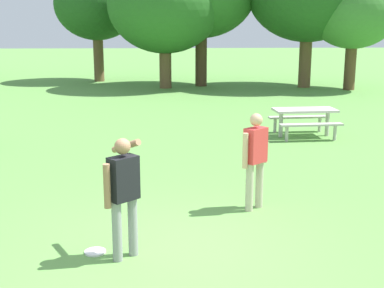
{
  "coord_description": "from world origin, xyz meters",
  "views": [
    {
      "loc": [
        -0.06,
        -6.61,
        3.07
      ],
      "look_at": [
        0.41,
        2.29,
        1.0
      ],
      "focal_mm": 48.79,
      "sensor_mm": 36.0,
      "label": 1
    }
  ],
  "objects": [
    {
      "name": "person_catcher",
      "position": [
        1.43,
        1.67,
        0.94
      ],
      "size": [
        0.48,
        0.43,
        1.64
      ],
      "color": "#B7AD93",
      "rests_on": "ground"
    },
    {
      "name": "tree_broad_center",
      "position": [
        -3.57,
        21.92,
        4.02
      ],
      "size": [
        4.41,
        4.41,
        5.92
      ],
      "color": "brown",
      "rests_on": "ground"
    },
    {
      "name": "person_thrower",
      "position": [
        -0.61,
        -0.09,
        0.96
      ],
      "size": [
        0.48,
        0.84,
        1.64
      ],
      "color": "gray",
      "rests_on": "ground"
    },
    {
      "name": "ground_plane",
      "position": [
        0.0,
        0.0,
        0.0
      ],
      "size": [
        120.0,
        120.0,
        0.0
      ],
      "primitive_type": "plane",
      "color": "#609947"
    },
    {
      "name": "tree_far_right",
      "position": [
        -0.0,
        18.68,
        3.92
      ],
      "size": [
        5.38,
        5.38,
        6.22
      ],
      "color": "brown",
      "rests_on": "ground"
    },
    {
      "name": "frisbee",
      "position": [
        -1.04,
        0.07,
        0.01
      ],
      "size": [
        0.29,
        0.29,
        0.03
      ],
      "primitive_type": "cylinder",
      "color": "white",
      "rests_on": "ground"
    },
    {
      "name": "picnic_table_near",
      "position": [
        3.79,
        7.37,
        0.56
      ],
      "size": [
        1.78,
        1.52,
        0.77
      ],
      "color": "beige",
      "rests_on": "ground"
    },
    {
      "name": "tree_back_right",
      "position": [
        8.63,
        17.53,
        3.59
      ],
      "size": [
        4.04,
        4.04,
        5.33
      ],
      "color": "brown",
      "rests_on": "ground"
    }
  ]
}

